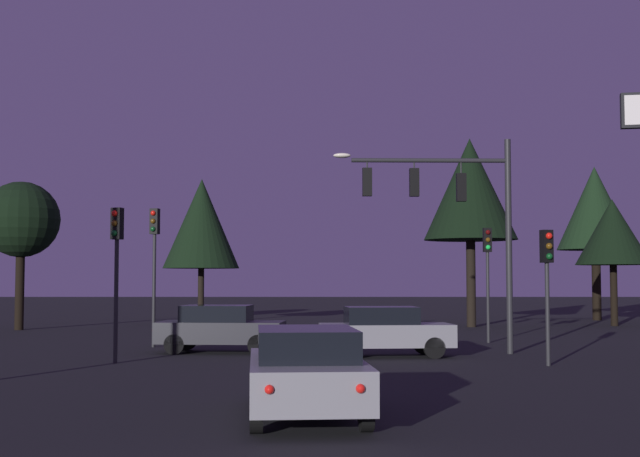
# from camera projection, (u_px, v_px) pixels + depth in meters

# --- Properties ---
(ground_plane) EXTENTS (168.00, 168.00, 0.00)m
(ground_plane) POSITION_uv_depth(u_px,v_px,m) (319.00, 340.00, 33.05)
(ground_plane) COLOR black
(ground_plane) RESTS_ON ground
(traffic_signal_mast_arm) EXTENTS (5.71, 0.46, 6.85)m
(traffic_signal_mast_arm) POSITION_uv_depth(u_px,v_px,m) (453.00, 205.00, 27.23)
(traffic_signal_mast_arm) COLOR #232326
(traffic_signal_mast_arm) RESTS_ON ground
(traffic_light_corner_left) EXTENTS (0.35, 0.38, 3.71)m
(traffic_light_corner_left) POSITION_uv_depth(u_px,v_px,m) (547.00, 269.00, 23.32)
(traffic_light_corner_left) COLOR #232326
(traffic_light_corner_left) RESTS_ON ground
(traffic_light_corner_right) EXTENTS (0.30, 0.35, 4.28)m
(traffic_light_corner_right) POSITION_uv_depth(u_px,v_px,m) (487.00, 261.00, 31.84)
(traffic_light_corner_right) COLOR #232326
(traffic_light_corner_right) RESTS_ON ground
(traffic_light_median) EXTENTS (0.36, 0.38, 4.38)m
(traffic_light_median) POSITION_uv_depth(u_px,v_px,m) (116.00, 253.00, 24.10)
(traffic_light_median) COLOR #232326
(traffic_light_median) RESTS_ON ground
(traffic_light_far_side) EXTENTS (0.35, 0.38, 4.84)m
(traffic_light_far_side) POSITION_uv_depth(u_px,v_px,m) (154.00, 249.00, 29.81)
(traffic_light_far_side) COLOR #232326
(traffic_light_far_side) RESTS_ON ground
(car_nearside_lane) EXTENTS (2.23, 4.66, 1.52)m
(car_nearside_lane) POSITION_uv_depth(u_px,v_px,m) (306.00, 370.00, 14.54)
(car_nearside_lane) COLOR gray
(car_nearside_lane) RESTS_ON ground
(car_crossing_left) EXTENTS (4.18, 2.06, 1.52)m
(car_crossing_left) POSITION_uv_depth(u_px,v_px,m) (385.00, 331.00, 25.94)
(car_crossing_left) COLOR gray
(car_crossing_left) RESTS_ON ground
(car_crossing_right) EXTENTS (4.19, 2.18, 1.52)m
(car_crossing_right) POSITION_uv_depth(u_px,v_px,m) (220.00, 328.00, 27.44)
(car_crossing_right) COLOR #232328
(car_crossing_right) RESTS_ON ground
(tree_behind_sign) EXTENTS (4.42, 4.42, 8.97)m
(tree_behind_sign) POSITION_uv_depth(u_px,v_px,m) (595.00, 209.00, 49.78)
(tree_behind_sign) COLOR black
(tree_behind_sign) RESTS_ON ground
(tree_left_far) EXTENTS (4.10, 4.10, 7.79)m
(tree_left_far) POSITION_uv_depth(u_px,v_px,m) (201.00, 224.00, 45.86)
(tree_left_far) COLOR black
(tree_left_far) RESTS_ON ground
(tree_center_horizon) EXTENTS (3.58, 3.58, 6.98)m
(tree_center_horizon) POSITION_uv_depth(u_px,v_px,m) (21.00, 220.00, 40.12)
(tree_center_horizon) COLOR black
(tree_center_horizon) RESTS_ON ground
(tree_right_cluster) EXTENTS (3.77, 3.77, 6.47)m
(tree_right_cluster) POSITION_uv_depth(u_px,v_px,m) (612.00, 232.00, 43.54)
(tree_right_cluster) COLOR black
(tree_right_cluster) RESTS_ON ground
(tree_lot_edge) EXTENTS (4.67, 4.67, 9.45)m
(tree_lot_edge) POSITION_uv_depth(u_px,v_px,m) (470.00, 190.00, 42.74)
(tree_lot_edge) COLOR black
(tree_lot_edge) RESTS_ON ground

